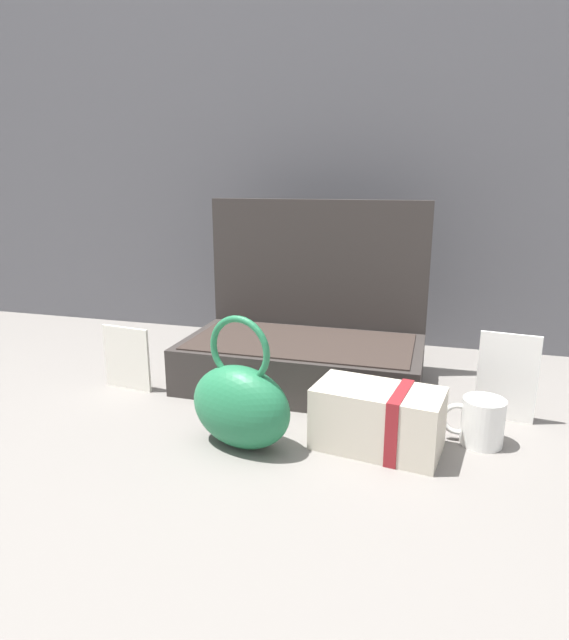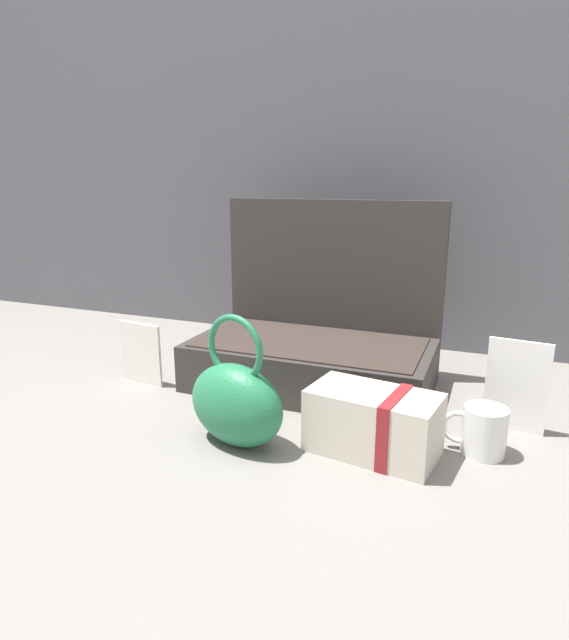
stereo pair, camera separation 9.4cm
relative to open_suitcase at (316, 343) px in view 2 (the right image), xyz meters
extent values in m
plane|color=slate|center=(0.04, -0.21, -0.09)|extent=(6.00, 6.00, 0.00)
cube|color=#56565B|center=(0.04, 0.37, 0.61)|extent=(3.20, 0.06, 1.40)
cube|color=#332D2B|center=(0.00, -0.04, -0.04)|extent=(0.51, 0.27, 0.10)
cube|color=#332823|center=(0.00, -0.04, 0.01)|extent=(0.47, 0.24, 0.00)
cube|color=#332D2B|center=(0.00, 0.11, 0.11)|extent=(0.51, 0.02, 0.39)
ellipsoid|color=#237247|center=(-0.03, -0.33, -0.02)|extent=(0.20, 0.14, 0.14)
torus|color=#237247|center=(-0.03, -0.33, 0.08)|extent=(0.11, 0.04, 0.11)
cube|color=beige|center=(0.19, -0.27, -0.04)|extent=(0.22, 0.14, 0.11)
cube|color=maroon|center=(0.23, -0.28, -0.04)|extent=(0.04, 0.12, 0.11)
cylinder|color=white|center=(0.36, -0.21, -0.05)|extent=(0.07, 0.07, 0.08)
torus|color=white|center=(0.32, -0.21, -0.05)|extent=(0.06, 0.01, 0.06)
cube|color=white|center=(-0.35, -0.15, -0.02)|extent=(0.11, 0.02, 0.14)
cube|color=white|center=(0.41, -0.09, 0.00)|extent=(0.10, 0.02, 0.17)
camera|label=1|loc=(0.27, -1.10, 0.35)|focal=30.06mm
camera|label=2|loc=(0.36, -1.07, 0.35)|focal=30.06mm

